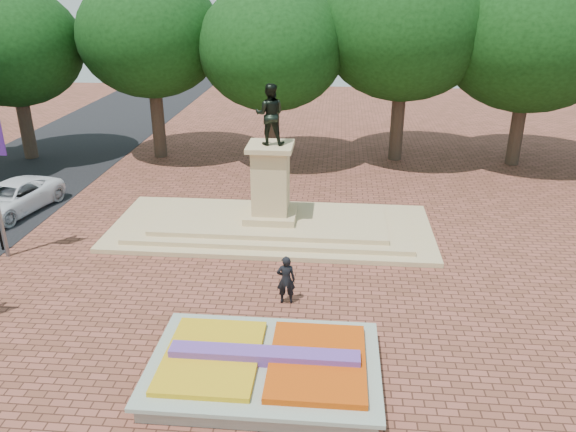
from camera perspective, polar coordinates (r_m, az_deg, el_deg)
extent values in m
plane|color=brown|center=(17.91, -4.79, -11.89)|extent=(90.00, 90.00, 0.00)
cube|color=gray|center=(16.06, -2.40, -15.49)|extent=(6.00, 4.00, 0.45)
cube|color=#A2AE9E|center=(15.89, -2.42, -14.71)|extent=(6.30, 4.30, 0.12)
cube|color=#CC4D0B|center=(15.71, 3.00, -14.62)|extent=(2.60, 3.40, 0.22)
cube|color=gold|center=(16.04, -7.73, -13.97)|extent=(2.60, 3.40, 0.18)
cube|color=#573696|center=(15.75, -2.43, -14.07)|extent=(5.20, 0.55, 0.38)
cube|color=tan|center=(24.79, -1.71, -1.20)|extent=(14.00, 6.00, 0.20)
cube|color=tan|center=(24.71, -1.72, -0.78)|extent=(12.00, 5.00, 0.20)
cube|color=tan|center=(24.63, -1.73, -0.35)|extent=(10.00, 4.00, 0.20)
cube|color=tan|center=(24.54, -1.73, 0.19)|extent=(2.20, 2.20, 0.30)
cube|color=tan|center=(23.98, -1.78, 3.61)|extent=(1.50, 1.50, 2.80)
cube|color=tan|center=(23.54, -1.82, 7.06)|extent=(1.90, 1.90, 0.20)
imported|color=black|center=(23.21, -1.86, 10.28)|extent=(1.22, 0.95, 2.50)
cylinder|color=#37251E|center=(38.41, -24.53, 8.45)|extent=(0.80, 0.80, 4.00)
ellipsoid|color=black|center=(37.69, -25.72, 15.34)|extent=(8.80, 8.80, 7.48)
cylinder|color=#37251E|center=(35.19, -12.97, 8.76)|extent=(0.80, 0.80, 4.00)
ellipsoid|color=black|center=(34.41, -13.68, 16.36)|extent=(8.80, 8.80, 7.48)
cylinder|color=#37251E|center=(33.71, -1.44, 8.73)|extent=(0.80, 0.80, 4.00)
ellipsoid|color=black|center=(32.89, -1.52, 16.69)|extent=(8.80, 8.80, 7.48)
cylinder|color=#37251E|center=(33.65, 10.62, 8.33)|extent=(0.80, 0.80, 4.00)
ellipsoid|color=black|center=(32.83, 11.23, 16.28)|extent=(8.80, 8.80, 7.48)
cylinder|color=#37251E|center=(35.02, 22.19, 7.60)|extent=(0.80, 0.80, 4.00)
ellipsoid|color=black|center=(34.23, 23.37, 15.17)|extent=(8.80, 8.80, 7.48)
cylinder|color=black|center=(25.61, -27.13, -2.19)|extent=(0.10, 0.10, 0.90)
imported|color=white|center=(29.42, -26.30, 1.62)|extent=(3.43, 5.64, 1.46)
imported|color=black|center=(19.01, -0.21, -6.48)|extent=(0.67, 0.48, 1.75)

